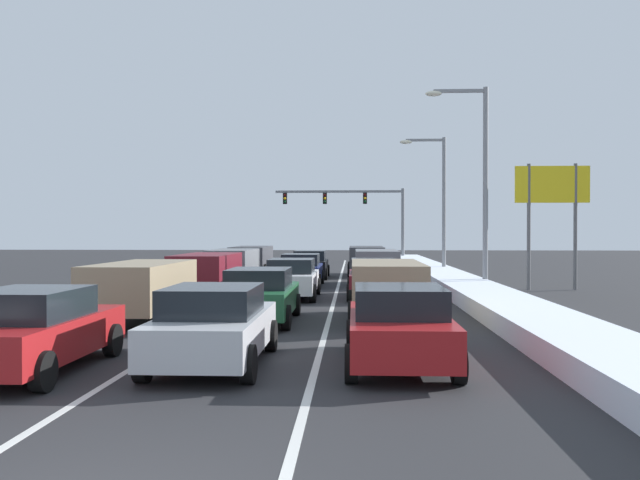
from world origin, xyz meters
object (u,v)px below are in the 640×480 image
suv_gray_right_lane_fourth (376,264)px  suv_maroon_left_lane_third (207,271)px  suv_charcoal_right_lane_fifth (366,258)px  sedan_red_right_lane_nearest (399,325)px  street_lamp_right_mid (438,193)px  street_lamp_right_near (477,170)px  suv_tan_right_lane_second (386,285)px  sedan_maroon_right_lane_third (373,278)px  sedan_white_center_lane_third (292,278)px  suv_gray_left_lane_fourth (233,263)px  suv_tan_left_lane_second (142,286)px  suv_charcoal_left_lane_fifth (251,258)px  traffic_light_gantry (358,206)px  sedan_silver_center_lane_nearest (214,325)px  sedan_green_center_lane_second (260,295)px  roadside_sign_right (552,198)px  sedan_red_left_lane_nearest (33,330)px  sedan_black_center_lane_fifth (310,264)px  sedan_navy_center_lane_fourth (301,270)px

suv_gray_right_lane_fourth → suv_maroon_left_lane_third: size_ratio=1.00×
suv_charcoal_right_lane_fifth → sedan_red_right_lane_nearest: bearing=-89.8°
sedan_red_right_lane_nearest → street_lamp_right_mid: street_lamp_right_mid is taller
street_lamp_right_mid → street_lamp_right_near: bearing=-87.8°
suv_tan_right_lane_second → sedan_maroon_right_lane_third: 6.61m
sedan_white_center_lane_third → suv_gray_left_lane_fourth: suv_gray_left_lane_fourth is taller
street_lamp_right_near → suv_tan_left_lane_second: bearing=-136.9°
suv_tan_right_lane_second → street_lamp_right_mid: bearing=78.9°
sedan_white_center_lane_third → suv_gray_right_lane_fourth: bearing=61.8°
sedan_red_right_lane_nearest → sedan_maroon_right_lane_third: size_ratio=1.00×
sedan_maroon_right_lane_third → street_lamp_right_mid: (4.11, 13.44, 4.03)m
suv_charcoal_left_lane_fifth → traffic_light_gantry: (6.32, 18.04, 3.72)m
suv_tan_right_lane_second → sedan_silver_center_lane_nearest: 7.51m
sedan_maroon_right_lane_third → sedan_green_center_lane_second: size_ratio=1.00×
roadside_sign_right → suv_maroon_left_lane_third: bearing=-164.5°
suv_tan_right_lane_second → sedan_green_center_lane_second: bearing=-172.3°
sedan_red_left_lane_nearest → sedan_white_center_lane_third: bearing=75.9°
sedan_red_right_lane_nearest → sedan_white_center_lane_third: 13.22m
suv_tan_left_lane_second → sedan_black_center_lane_fifth: bearing=79.0°
suv_gray_right_lane_fourth → suv_charcoal_left_lane_fifth: 10.15m
suv_tan_right_lane_second → suv_charcoal_left_lane_fifth: (-6.89, 20.04, 0.00)m
roadside_sign_right → sedan_red_right_lane_nearest: bearing=-114.5°
sedan_maroon_right_lane_third → suv_maroon_left_lane_third: (-6.44, 0.06, 0.25)m
sedan_red_right_lane_nearest → suv_gray_left_lane_fourth: size_ratio=0.92×
suv_gray_right_lane_fourth → sedan_black_center_lane_fifth: suv_gray_right_lane_fourth is taller
sedan_maroon_right_lane_third → sedan_white_center_lane_third: bearing=-175.5°
suv_charcoal_left_lane_fifth → roadside_sign_right: 17.63m
suv_gray_left_lane_fourth → suv_gray_right_lane_fourth: bearing=-7.3°
suv_charcoal_left_lane_fifth → street_lamp_right_near: street_lamp_right_near is taller
sedan_silver_center_lane_nearest → sedan_black_center_lane_fifth: 24.23m
sedan_green_center_lane_second → suv_gray_left_lane_fourth: 14.50m
sedan_green_center_lane_second → sedan_red_left_lane_nearest: same height
suv_gray_left_lane_fourth → street_lamp_right_mid: size_ratio=0.61×
street_lamp_right_near → street_lamp_right_mid: 10.33m
suv_tan_right_lane_second → sedan_white_center_lane_third: 7.16m
roadside_sign_right → sedan_green_center_lane_second: bearing=-135.4°
sedan_red_left_lane_nearest → sedan_black_center_lane_fifth: bearing=82.2°
sedan_maroon_right_lane_third → sedan_white_center_lane_third: same height
suv_charcoal_right_lane_fifth → sedan_navy_center_lane_fourth: (-3.19, -7.86, -0.25)m
suv_charcoal_right_lane_fifth → roadside_sign_right: size_ratio=0.89×
sedan_white_center_lane_third → traffic_light_gantry: (2.71, 31.72, 3.97)m
street_lamp_right_mid → roadside_sign_right: size_ratio=1.45×
sedan_maroon_right_lane_third → suv_gray_right_lane_fourth: size_ratio=0.92×
sedan_green_center_lane_second → suv_maroon_left_lane_third: 7.78m
sedan_red_right_lane_nearest → sedan_red_left_lane_nearest: (-6.64, -0.89, 0.00)m
suv_maroon_left_lane_third → suv_gray_right_lane_fourth: bearing=41.9°
sedan_black_center_lane_fifth → sedan_maroon_right_lane_third: bearing=-74.2°
sedan_red_right_lane_nearest → suv_charcoal_left_lane_fifth: suv_charcoal_left_lane_fifth is taller
suv_charcoal_right_lane_fifth → suv_gray_left_lane_fourth: same height
sedan_navy_center_lane_fourth → sedan_red_left_lane_nearest: same height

